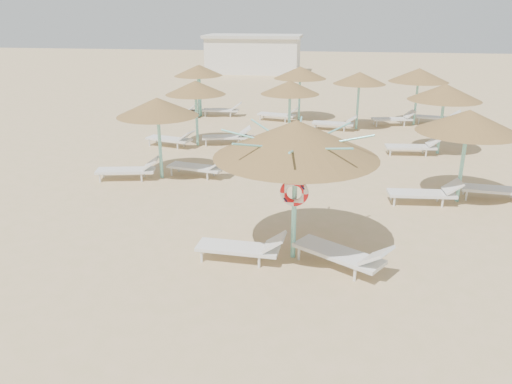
# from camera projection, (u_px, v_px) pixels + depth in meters

# --- Properties ---
(ground) EXTENTS (120.00, 120.00, 0.00)m
(ground) POSITION_uv_depth(u_px,v_px,m) (271.00, 257.00, 11.40)
(ground) COLOR tan
(ground) RESTS_ON ground
(main_palapa) EXTENTS (3.53, 3.53, 3.17)m
(main_palapa) POSITION_uv_depth(u_px,v_px,m) (296.00, 139.00, 10.47)
(main_palapa) COLOR #7EDBCD
(main_palapa) RESTS_ON ground
(lounger_main_a) EXTENTS (2.01, 0.70, 0.72)m
(lounger_main_a) POSITION_uv_depth(u_px,v_px,m) (244.00, 247.00, 11.10)
(lounger_main_a) COLOR silver
(lounger_main_a) RESTS_ON ground
(lounger_main_b) EXTENTS (2.19, 1.71, 0.79)m
(lounger_main_b) POSITION_uv_depth(u_px,v_px,m) (344.00, 254.00, 10.73)
(lounger_main_b) COLOR silver
(lounger_main_b) RESTS_ON ground
(palapa_field) EXTENTS (19.73, 13.71, 2.71)m
(palapa_field) POSITION_uv_depth(u_px,v_px,m) (347.00, 90.00, 20.06)
(palapa_field) COLOR #7EDBCD
(palapa_field) RESTS_ON ground
(service_hut) EXTENTS (8.40, 4.40, 3.25)m
(service_hut) POSITION_uv_depth(u_px,v_px,m) (253.00, 54.00, 44.17)
(service_hut) COLOR silver
(service_hut) RESTS_ON ground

